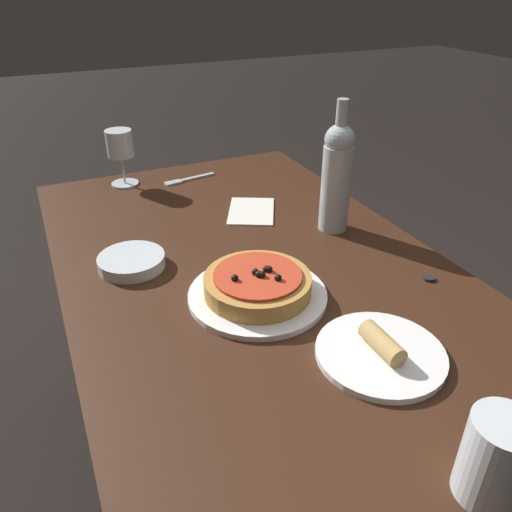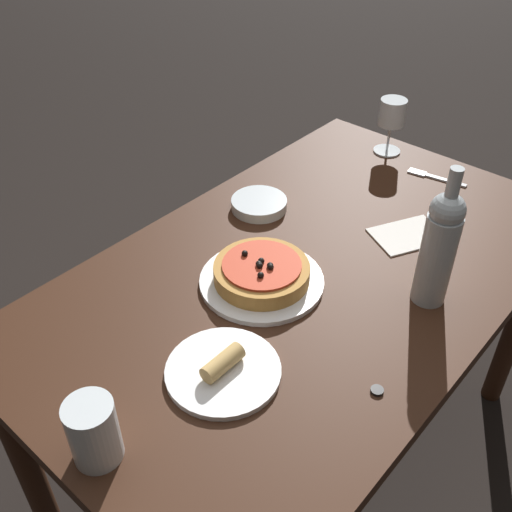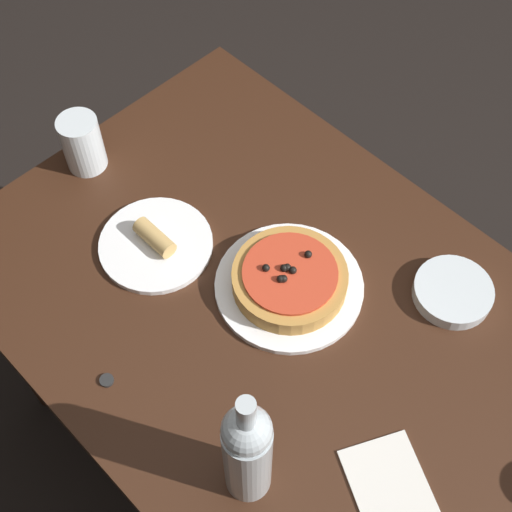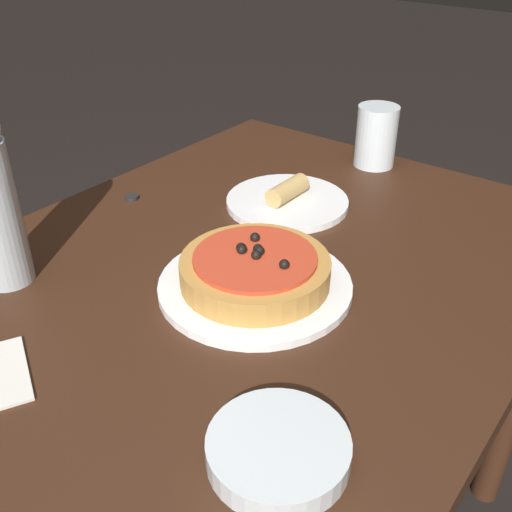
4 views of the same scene
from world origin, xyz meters
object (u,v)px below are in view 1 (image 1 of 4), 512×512
dinner_plate (257,295)px  bottle_cap (429,278)px  side_bowl (132,261)px  wine_bottle (337,175)px  side_plate (380,352)px  water_cup (496,459)px  wine_glass (120,146)px  pizza (258,284)px  dining_table (256,302)px  fork (187,179)px

dinner_plate → bottle_cap: (-0.09, -0.35, -0.00)m
side_bowl → bottle_cap: side_bowl is taller
wine_bottle → side_plate: wine_bottle is taller
water_cup → bottle_cap: size_ratio=5.00×
wine_glass → bottle_cap: 0.92m
pizza → wine_glass: bearing=9.1°
wine_glass → water_cup: bearing=-170.9°
dining_table → dinner_plate: 0.16m
dinner_plate → side_bowl: 0.29m
water_cup → fork: size_ratio=0.73×
dinner_plate → wine_bottle: size_ratio=0.87×
water_cup → side_bowl: (0.71, 0.28, -0.05)m
wine_bottle → fork: (0.45, 0.23, -0.13)m
dining_table → side_bowl: bearing=66.1°
pizza → wine_bottle: 0.37m
pizza → side_plate: (-0.24, -0.11, -0.02)m
wine_glass → wine_bottle: size_ratio=0.52×
water_cup → fork: (1.14, 0.01, -0.06)m
pizza → fork: 0.65m
dinner_plate → wine_glass: bearing=9.1°
dining_table → pizza: size_ratio=6.48×
wine_glass → side_bowl: (-0.48, 0.09, -0.10)m
pizza → side_plate: size_ratio=0.97×
water_cup → side_plate: water_cup is taller
dinner_plate → fork: 0.65m
wine_glass → water_cup: wine_glass is taller
side_bowl → side_plate: side_plate is taller
dinner_plate → side_plate: size_ratio=1.26×
dining_table → wine_bottle: (0.09, -0.25, 0.23)m
dining_table → fork: 0.55m
wine_glass → wine_bottle: 0.64m
dining_table → side_plate: side_plate is taller
wine_bottle → water_cup: size_ratio=2.60×
fork → water_cup: bearing=81.7°
dining_table → wine_glass: size_ratio=8.30×
pizza → water_cup: (-0.49, -0.08, 0.03)m
wine_glass → bottle_cap: wine_glass is taller
dinner_plate → pizza: (-0.00, -0.00, 0.03)m
water_cup → side_plate: (0.25, -0.03, -0.05)m
dining_table → fork: (0.54, -0.02, 0.10)m
wine_bottle → bottle_cap: 0.32m
dinner_plate → side_plate: side_plate is taller
dinner_plate → fork: bearing=-5.7°
bottle_cap → pizza: bearing=75.8°
bottle_cap → wine_bottle: bearing=11.0°
fork → side_plate: 0.89m
wine_bottle → fork: 0.53m
side_plate → fork: bearing=3.1°
side_bowl → fork: (0.43, -0.26, -0.01)m
side_bowl → bottle_cap: (-0.31, -0.54, -0.01)m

